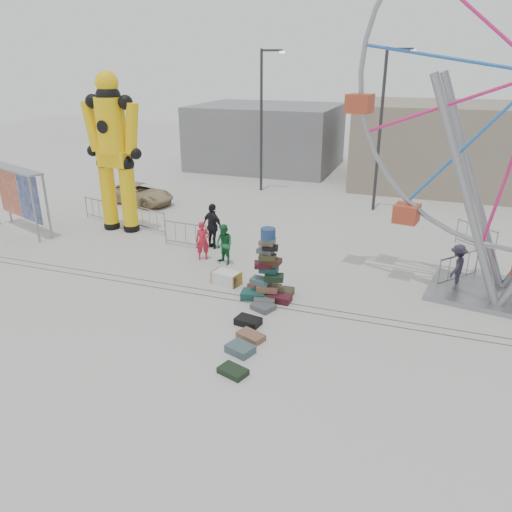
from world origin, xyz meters
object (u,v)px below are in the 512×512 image
(barricade_dummy_a, at_px, (99,210))
(pedestrian_green, at_px, (224,245))
(pedestrian_red, at_px, (203,241))
(barricade_dummy_c, at_px, (186,235))
(crash_test_dummy, at_px, (113,147))
(banner_scaffold, at_px, (17,184))
(steamer_trunk, at_px, (226,278))
(barricade_wheel_front, at_px, (458,268))
(lamp_post_right, at_px, (383,123))
(parked_suv, at_px, (139,194))
(pedestrian_grey, at_px, (457,266))
(barricade_dummy_b, at_px, (150,220))
(suitcase_tower, at_px, (268,279))
(barricade_wheel_back, at_px, (476,237))
(pedestrian_black, at_px, (213,226))
(lamp_post_left, at_px, (263,114))

(barricade_dummy_a, height_order, pedestrian_green, pedestrian_green)
(pedestrian_red, bearing_deg, barricade_dummy_c, 115.05)
(crash_test_dummy, xyz_separation_m, banner_scaffold, (-4.11, -1.75, -1.60))
(steamer_trunk, height_order, pedestrian_green, pedestrian_green)
(barricade_wheel_front, relative_size, pedestrian_red, 1.30)
(lamp_post_right, bearing_deg, parked_suv, -165.96)
(steamer_trunk, bearing_deg, pedestrian_red, 145.38)
(barricade_dummy_c, distance_m, pedestrian_grey, 10.73)
(pedestrian_grey, bearing_deg, pedestrian_green, -66.09)
(barricade_dummy_b, xyz_separation_m, pedestrian_grey, (13.24, -1.61, 0.23))
(lamp_post_right, height_order, pedestrian_green, lamp_post_right)
(suitcase_tower, distance_m, steamer_trunk, 1.85)
(suitcase_tower, relative_size, pedestrian_green, 1.54)
(barricade_dummy_a, xyz_separation_m, pedestrian_grey, (16.44, -2.23, 0.23))
(barricade_dummy_b, bearing_deg, barricade_dummy_a, -173.98)
(lamp_post_right, xyz_separation_m, steamer_trunk, (-3.78, -11.28, -4.25))
(barricade_wheel_back, bearing_deg, pedestrian_black, -117.74)
(suitcase_tower, bearing_deg, barricade_dummy_c, 139.06)
(banner_scaffold, relative_size, parked_suv, 1.02)
(barricade_wheel_back, relative_size, pedestrian_red, 1.30)
(crash_test_dummy, xyz_separation_m, barricade_wheel_front, (14.73, -1.03, -3.28))
(crash_test_dummy, distance_m, barricade_dummy_b, 3.58)
(barricade_wheel_back, bearing_deg, steamer_trunk, -98.02)
(banner_scaffold, bearing_deg, barricade_wheel_back, 33.57)
(suitcase_tower, distance_m, barricade_wheel_front, 6.93)
(suitcase_tower, distance_m, barricade_wheel_back, 9.87)
(pedestrian_red, bearing_deg, barricade_dummy_a, 130.42)
(pedestrian_grey, bearing_deg, barricade_dummy_b, -78.60)
(crash_test_dummy, bearing_deg, barricade_dummy_c, -15.51)
(barricade_dummy_b, relative_size, barricade_wheel_back, 1.00)
(barricade_dummy_b, xyz_separation_m, barricade_wheel_back, (14.06, 2.53, 0.00))
(pedestrian_green, height_order, pedestrian_grey, pedestrian_green)
(barricade_wheel_front, bearing_deg, barricade_dummy_a, 123.47)
(crash_test_dummy, distance_m, pedestrian_black, 5.87)
(lamp_post_left, relative_size, barricade_dummy_c, 4.00)
(barricade_dummy_b, relative_size, pedestrian_black, 1.04)
(suitcase_tower, xyz_separation_m, banner_scaffold, (-12.83, 2.73, 1.54))
(barricade_dummy_a, distance_m, barricade_dummy_b, 3.27)
(lamp_post_right, height_order, pedestrian_red, lamp_post_right)
(pedestrian_red, bearing_deg, pedestrian_grey, -23.15)
(crash_test_dummy, bearing_deg, steamer_trunk, -29.44)
(barricade_wheel_front, relative_size, parked_suv, 0.50)
(lamp_post_left, relative_size, steamer_trunk, 8.16)
(pedestrian_green, bearing_deg, pedestrian_black, 154.01)
(pedestrian_green, relative_size, pedestrian_grey, 1.03)
(pedestrian_black, bearing_deg, lamp_post_right, -101.65)
(lamp_post_left, height_order, pedestrian_red, lamp_post_left)
(banner_scaffold, height_order, barricade_wheel_back, banner_scaffold)
(lamp_post_left, distance_m, barricade_dummy_c, 11.13)
(lamp_post_right, bearing_deg, pedestrian_black, -125.29)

